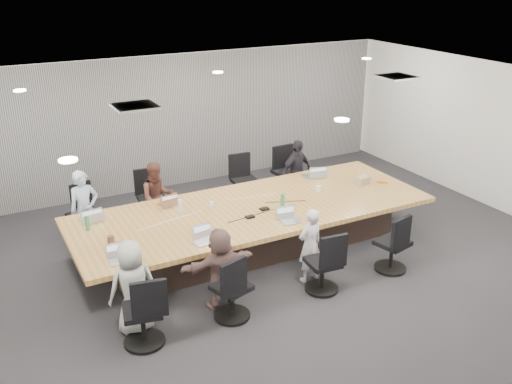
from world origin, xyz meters
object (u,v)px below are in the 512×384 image
person_6 (310,245)px  person_3 (296,172)px  laptop_5 (204,242)px  laptop_4 (120,261)px  mug_brown (111,240)px  chair_7 (392,247)px  laptop_3 (312,176)px  laptop_1 (168,203)px  bottle_clear (180,207)px  person_0 (85,210)px  person_4 (133,287)px  stapler (284,213)px  laptop_0 (92,218)px  laptop_6 (291,222)px  chair_3 (287,176)px  snack_packet (382,181)px  chair_1 (152,203)px  chair_4 (142,316)px  person_1 (158,198)px  person_5 (220,268)px  chair_0 (82,219)px  conference_table (253,226)px  chair_5 (232,292)px  canvas_bag (363,180)px  bottle_green_left (87,223)px  chair_6 (323,267)px  chair_2 (245,185)px  bottle_green_right (283,201)px

person_6 → person_3: bearing=-125.2°
laptop_5 → laptop_4: bearing=169.7°
mug_brown → chair_7: bearing=-20.5°
laptop_3 → laptop_4: 4.44m
laptop_1 → bottle_clear: size_ratio=1.25×
person_0 → person_4: person_0 is taller
laptop_1 → stapler: stapler is taller
laptop_3 → person_4: 4.67m
laptop_0 → laptop_6: bearing=142.0°
person_3 → person_6: (-1.42, -2.70, -0.06)m
chair_3 → laptop_6: 2.89m
laptop_1 → laptop_6: (1.46, -1.60, 0.00)m
snack_packet → person_6: bearing=-152.4°
stapler → laptop_1: bearing=135.0°
chair_1 → chair_4: (-1.26, -3.40, -0.01)m
chair_4 → person_1: person_1 is taller
laptop_4 → laptop_6: same height
laptop_4 → person_5: person_5 is taller
laptop_1 → stapler: bearing=132.3°
person_0 → chair_0: bearing=82.4°
conference_table → chair_3: size_ratio=6.83×
person_5 → snack_packet: size_ratio=6.44×
person_0 → laptop_3: size_ratio=3.86×
mug_brown → laptop_1: bearing=39.4°
laptop_5 → stapler: 1.55m
conference_table → chair_0: bearing=145.5°
chair_7 → chair_4: bearing=167.0°
chair_0 → snack_packet: 5.45m
chair_4 → chair_5: 1.24m
chair_0 → laptop_3: bearing=150.6°
laptop_5 → canvas_bag: (3.51, 0.83, 0.06)m
bottle_green_left → bottle_clear: bottle_clear is taller
chair_4 → chair_6: bearing=11.4°
laptop_6 → canvas_bag: (2.03, 0.83, 0.06)m
chair_3 → bottle_clear: bottle_clear is taller
chair_7 → person_4: 4.04m
chair_1 → bottle_clear: bearing=96.0°
chair_5 → laptop_0: 2.82m
mug_brown → person_5: bearing=-43.4°
laptop_6 → bottle_clear: bottle_clear is taller
laptop_4 → bottle_green_left: (-0.17, 1.20, 0.11)m
chair_3 → laptop_6: bearing=57.0°
laptop_3 → person_0: bearing=4.9°
laptop_5 → bottle_green_left: bearing=129.1°
conference_table → person_3: 2.17m
chair_2 → person_6: (-0.46, -3.05, 0.17)m
person_0 → bottle_green_right: 3.31m
laptop_5 → bottle_green_right: (1.63, 0.54, 0.12)m
chair_4 → laptop_6: (2.71, 0.90, 0.34)m
chair_3 → canvas_bag: (0.61, -1.67, 0.37)m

